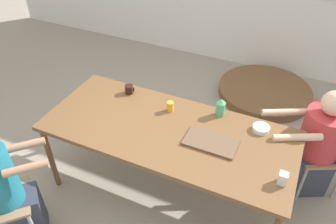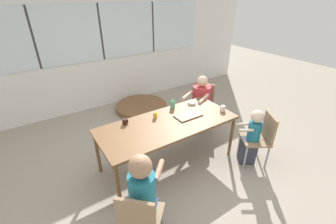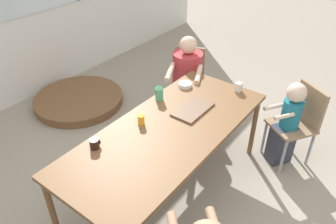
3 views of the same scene
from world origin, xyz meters
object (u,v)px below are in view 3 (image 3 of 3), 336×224
object	(u,v)px
person_man_blue_shirt	(186,85)
folded_table_stack	(79,100)
sippy_cup	(159,92)
bowl_white_shallow	(185,85)
coffee_mug	(95,144)
chair_for_man_blue_shirt	(188,76)
person_toddler	(287,125)
juice_glass	(141,120)
chair_for_toddler	(300,118)
milk_carton_small	(238,87)

from	to	relation	value
person_man_blue_shirt	folded_table_stack	distance (m)	1.56
sippy_cup	bowl_white_shallow	world-z (taller)	sippy_cup
coffee_mug	bowl_white_shallow	size ratio (longest dim) A/B	0.60
chair_for_man_blue_shirt	person_toddler	xyz separation A→B (m)	(-0.20, -1.37, -0.05)
person_toddler	person_man_blue_shirt	bearing A→B (deg)	30.51
person_man_blue_shirt	person_toddler	size ratio (longest dim) A/B	1.15
folded_table_stack	juice_glass	bearing A→B (deg)	-109.36
person_toddler	bowl_white_shallow	distance (m)	1.13
coffee_mug	folded_table_stack	bearing A→B (deg)	56.77
chair_for_toddler	folded_table_stack	size ratio (longest dim) A/B	0.72
person_man_blue_shirt	sippy_cup	world-z (taller)	person_man_blue_shirt
coffee_mug	milk_carton_small	xyz separation A→B (m)	(1.50, -0.51, 0.01)
person_man_blue_shirt	folded_table_stack	world-z (taller)	person_man_blue_shirt
coffee_mug	person_toddler	bearing A→B (deg)	-31.80
chair_for_toddler	person_man_blue_shirt	distance (m)	1.38
person_toddler	coffee_mug	bearing A→B (deg)	90.79
bowl_white_shallow	chair_for_man_blue_shirt	bearing A→B (deg)	30.71
milk_carton_small	chair_for_man_blue_shirt	bearing A→B (deg)	67.37
chair_for_toddler	chair_for_man_blue_shirt	bearing A→B (deg)	29.77
coffee_mug	juice_glass	xyz separation A→B (m)	(0.47, -0.09, 0.00)
chair_for_toddler	coffee_mug	xyz separation A→B (m)	(-1.78, 1.11, 0.28)
person_toddler	milk_carton_small	size ratio (longest dim) A/B	9.97
juice_glass	milk_carton_small	size ratio (longest dim) A/B	0.96
person_toddler	folded_table_stack	distance (m)	2.75
chair_for_toddler	person_man_blue_shirt	xyz separation A→B (m)	(-0.08, 1.37, -0.04)
chair_for_toddler	coffee_mug	distance (m)	2.12
person_toddler	sippy_cup	xyz separation A→B (m)	(-0.77, 1.06, 0.38)
coffee_mug	sippy_cup	distance (m)	0.88
juice_glass	chair_for_man_blue_shirt	bearing A→B (deg)	17.21
milk_carton_small	bowl_white_shallow	bearing A→B (deg)	116.88
sippy_cup	chair_for_toddler	bearing A→B (deg)	-51.89
chair_for_man_blue_shirt	coffee_mug	size ratio (longest dim) A/B	10.47
chair_for_man_blue_shirt	bowl_white_shallow	world-z (taller)	chair_for_man_blue_shirt
person_man_blue_shirt	juice_glass	distance (m)	1.32
chair_for_toddler	juice_glass	bearing A→B (deg)	84.81
chair_for_toddler	folded_table_stack	distance (m)	2.87
folded_table_stack	chair_for_man_blue_shirt	bearing A→B (deg)	-58.64
chair_for_toddler	person_man_blue_shirt	size ratio (longest dim) A/B	0.80
sippy_cup	folded_table_stack	bearing A→B (deg)	83.30
chair_for_toddler	folded_table_stack	xyz separation A→B (m)	(-0.71, 2.74, -0.46)
chair_for_toddler	milk_carton_small	xyz separation A→B (m)	(-0.28, 0.60, 0.29)
milk_carton_small	bowl_white_shallow	distance (m)	0.55
sippy_cup	milk_carton_small	bearing A→B (deg)	-41.46
chair_for_toddler	person_toddler	xyz separation A→B (m)	(-0.13, 0.08, -0.05)
bowl_white_shallow	person_toddler	bearing A→B (deg)	-68.30
chair_for_man_blue_shirt	person_toddler	distance (m)	1.38
coffee_mug	juice_glass	distance (m)	0.47
person_toddler	coffee_mug	size ratio (longest dim) A/B	11.47
coffee_mug	person_man_blue_shirt	bearing A→B (deg)	8.86
chair_for_man_blue_shirt	person_man_blue_shirt	size ratio (longest dim) A/B	0.80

